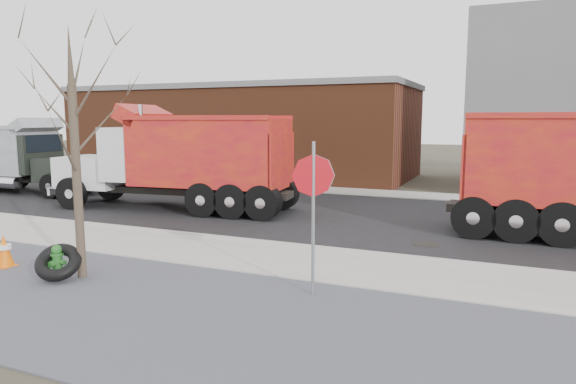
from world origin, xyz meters
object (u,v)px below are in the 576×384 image
at_px(stop_sign, 313,193).
at_px(dump_truck_grey, 15,155).
at_px(dump_truck_red_b, 181,158).
at_px(fire_hydrant, 57,263).
at_px(truck_tire, 58,262).

bearing_deg(stop_sign, dump_truck_grey, 147.53).
xyz_separation_m(dump_truck_red_b, dump_truck_grey, (-9.72, 0.95, -0.24)).
xyz_separation_m(fire_hydrant, truck_tire, (0.13, -0.08, 0.06)).
bearing_deg(dump_truck_grey, stop_sign, -24.53).
distance_m(stop_sign, dump_truck_grey, 19.07).
xyz_separation_m(stop_sign, dump_truck_grey, (-17.43, 7.74, -0.28)).
bearing_deg(dump_truck_grey, fire_hydrant, -36.77).
xyz_separation_m(truck_tire, dump_truck_grey, (-12.31, 9.00, 1.29)).
height_order(dump_truck_red_b, dump_truck_grey, dump_truck_red_b).
bearing_deg(fire_hydrant, dump_truck_red_b, 106.80).
xyz_separation_m(truck_tire, dump_truck_red_b, (-2.60, 8.05, 1.53)).
height_order(stop_sign, dump_truck_red_b, dump_truck_red_b).
height_order(truck_tire, dump_truck_red_b, dump_truck_red_b).
bearing_deg(truck_tire, dump_truck_red_b, 107.88).
xyz_separation_m(stop_sign, dump_truck_red_b, (-7.71, 6.79, -0.04)).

